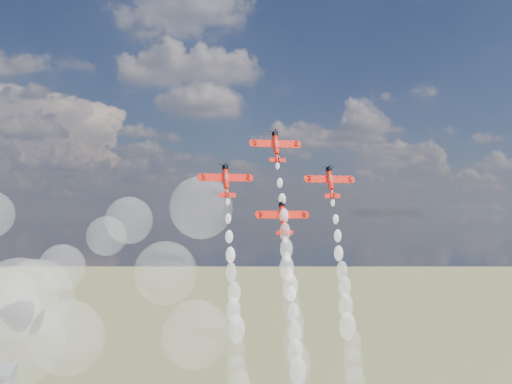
{
  "coord_description": "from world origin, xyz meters",
  "views": [
    {
      "loc": [
        -56.41,
        -139.65,
        89.81
      ],
      "look_at": [
        -18.62,
        2.08,
        94.94
      ],
      "focal_mm": 42.0,
      "sensor_mm": 36.0,
      "label": 1
    }
  ],
  "objects_px": {
    "plane_right": "(330,182)",
    "plane_slot": "(283,217)",
    "plane_lead": "(276,146)",
    "plane_left": "(226,180)"
  },
  "relations": [
    {
      "from": "plane_left",
      "to": "plane_slot",
      "type": "bearing_deg",
      "value": -12.17
    },
    {
      "from": "plane_lead",
      "to": "plane_slot",
      "type": "height_order",
      "value": "plane_lead"
    },
    {
      "from": "plane_right",
      "to": "plane_slot",
      "type": "bearing_deg",
      "value": -167.83
    },
    {
      "from": "plane_right",
      "to": "plane_left",
      "type": "bearing_deg",
      "value": 180.0
    },
    {
      "from": "plane_lead",
      "to": "plane_right",
      "type": "distance_m",
      "value": 16.52
    },
    {
      "from": "plane_left",
      "to": "plane_slot",
      "type": "height_order",
      "value": "plane_left"
    },
    {
      "from": "plane_lead",
      "to": "plane_right",
      "type": "height_order",
      "value": "plane_lead"
    },
    {
      "from": "plane_left",
      "to": "plane_right",
      "type": "xyz_separation_m",
      "value": [
        27.06,
        0.0,
        0.0
      ]
    },
    {
      "from": "plane_lead",
      "to": "plane_slot",
      "type": "xyz_separation_m",
      "value": [
        0.0,
        -5.83,
        -18.02
      ]
    },
    {
      "from": "plane_right",
      "to": "plane_slot",
      "type": "relative_size",
      "value": 1.0
    }
  ]
}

